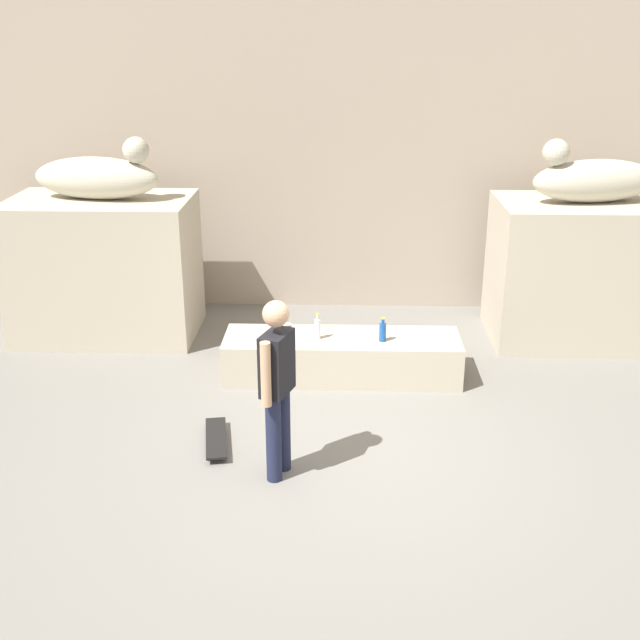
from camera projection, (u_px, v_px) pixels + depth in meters
ground_plane at (341, 458)px, 7.44m from camera, size 40.00×40.00×0.00m
facade_wall at (345, 84)px, 10.64m from camera, size 9.70×0.60×6.15m
pedestal_left at (106, 268)px, 10.13m from camera, size 2.28×1.40×1.79m
pedestal_right at (585, 272)px, 9.96m from camera, size 2.28×1.40×1.79m
statue_reclining_left at (99, 176)px, 9.71m from camera, size 1.66×0.79×0.78m
statue_reclining_right at (594, 179)px, 9.53m from camera, size 1.68×0.84×0.78m
ledge_block at (342, 357)px, 9.07m from camera, size 2.70×0.79×0.49m
skater at (278, 382)px, 6.85m from camera, size 0.31×0.51×1.67m
skateboard at (217, 438)px, 7.66m from camera, size 0.33×0.82×0.08m
bottle_blue at (383, 332)px, 8.83m from camera, size 0.08×0.08×0.28m
bottle_clear at (318, 328)px, 8.89m from camera, size 0.07×0.07×0.30m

